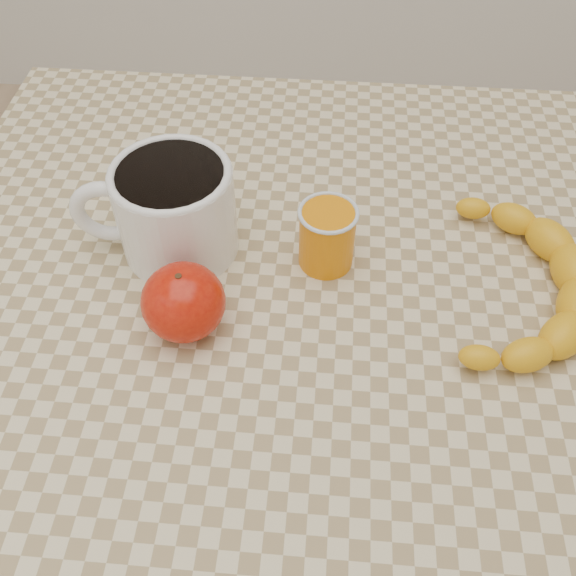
# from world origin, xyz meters

# --- Properties ---
(ground) EXTENTS (3.00, 3.00, 0.00)m
(ground) POSITION_xyz_m (0.00, 0.00, 0.00)
(ground) COLOR tan
(ground) RESTS_ON ground
(table) EXTENTS (0.80, 0.80, 0.75)m
(table) POSITION_xyz_m (0.00, 0.00, 0.66)
(table) COLOR beige
(table) RESTS_ON ground
(coffee_mug) EXTENTS (0.17, 0.13, 0.10)m
(coffee_mug) POSITION_xyz_m (-0.12, 0.07, 0.81)
(coffee_mug) COLOR white
(coffee_mug) RESTS_ON table
(orange_juice_glass) EXTENTS (0.06, 0.06, 0.07)m
(orange_juice_glass) POSITION_xyz_m (0.03, 0.06, 0.79)
(orange_juice_glass) COLOR orange
(orange_juice_glass) RESTS_ON table
(apple) EXTENTS (0.08, 0.08, 0.07)m
(apple) POSITION_xyz_m (-0.09, -0.04, 0.79)
(apple) COLOR #A10E05
(apple) RESTS_ON table
(banana) EXTENTS (0.31, 0.35, 0.04)m
(banana) POSITION_xyz_m (0.22, 0.02, 0.77)
(banana) COLOR gold
(banana) RESTS_ON table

